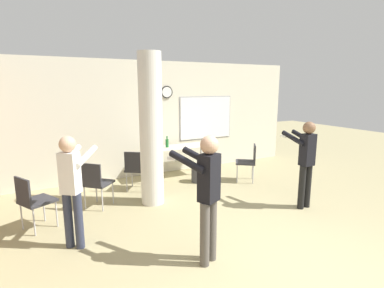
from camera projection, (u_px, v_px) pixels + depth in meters
ground_plane at (320, 286)px, 3.35m from camera, size 24.00×24.00×0.00m
wall_back at (156, 118)px, 7.49m from camera, size 8.00×0.15×2.80m
support_pillar at (151, 130)px, 5.48m from camera, size 0.43×0.43×2.80m
folding_table at (178, 149)px, 7.24m from camera, size 1.66×0.62×0.76m
bottle_on_table at (167, 143)px, 7.16m from camera, size 0.08×0.08×0.27m
waste_bin at (198, 175)px, 6.96m from camera, size 0.32×0.32×0.33m
chair_mid_room at (248, 160)px, 6.96m from camera, size 0.61×0.61×0.87m
chair_near_pillar at (96, 181)px, 5.40m from camera, size 0.62×0.62×0.87m
chair_by_left_wall at (33, 199)px, 4.56m from camera, size 0.60×0.60×0.87m
chair_table_left at (136, 167)px, 6.32m from camera, size 0.61×0.61×0.87m
person_playing_front at (207, 190)px, 3.64m from camera, size 0.54×0.66×1.63m
person_watching_back at (72, 183)px, 4.01m from camera, size 0.57×0.62×1.57m
person_playing_side at (306, 158)px, 5.36m from camera, size 0.36×0.63×1.59m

